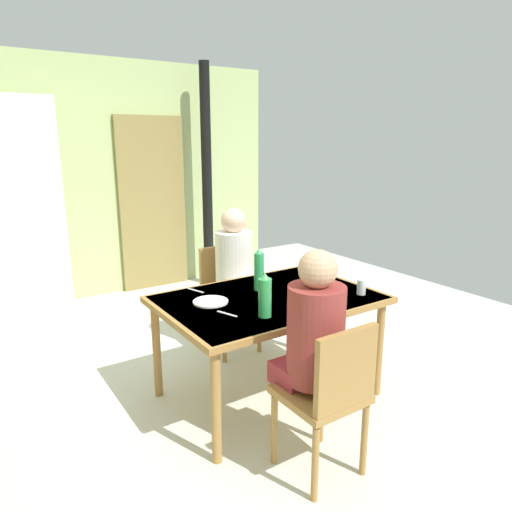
{
  "coord_description": "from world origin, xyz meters",
  "views": [
    {
      "loc": [
        -1.4,
        -2.56,
        1.76
      ],
      "look_at": [
        0.31,
        -0.01,
        0.97
      ],
      "focal_mm": 32.75,
      "sensor_mm": 36.0,
      "label": 1
    }
  ],
  "objects_px": {
    "dining_table": "(268,306)",
    "chair_far_diner": "(227,291)",
    "person_far_diner": "(235,262)",
    "water_bottle_green_near": "(265,296)",
    "person_near_diner": "(314,331)",
    "chair_near_diner": "(330,392)",
    "water_bottle_green_far": "(259,270)"
  },
  "relations": [
    {
      "from": "person_far_diner",
      "to": "water_bottle_green_near",
      "type": "bearing_deg",
      "value": 68.47
    },
    {
      "from": "dining_table",
      "to": "person_far_diner",
      "type": "height_order",
      "value": "person_far_diner"
    },
    {
      "from": "dining_table",
      "to": "chair_far_diner",
      "type": "bearing_deg",
      "value": 78.85
    },
    {
      "from": "dining_table",
      "to": "water_bottle_green_near",
      "type": "distance_m",
      "value": 0.4
    },
    {
      "from": "person_far_diner",
      "to": "chair_far_diner",
      "type": "bearing_deg",
      "value": -90.0
    },
    {
      "from": "chair_near_diner",
      "to": "water_bottle_green_near",
      "type": "bearing_deg",
      "value": 90.9
    },
    {
      "from": "dining_table",
      "to": "water_bottle_green_far",
      "type": "bearing_deg",
      "value": 78.97
    },
    {
      "from": "chair_far_diner",
      "to": "water_bottle_green_far",
      "type": "height_order",
      "value": "water_bottle_green_far"
    },
    {
      "from": "chair_near_diner",
      "to": "water_bottle_green_far",
      "type": "xyz_separation_m",
      "value": [
        0.24,
        1.0,
        0.37
      ]
    },
    {
      "from": "chair_far_diner",
      "to": "water_bottle_green_near",
      "type": "height_order",
      "value": "water_bottle_green_near"
    },
    {
      "from": "chair_near_diner",
      "to": "water_bottle_green_near",
      "type": "relative_size",
      "value": 3.24
    },
    {
      "from": "water_bottle_green_near",
      "to": "person_far_diner",
      "type": "bearing_deg",
      "value": 68.47
    },
    {
      "from": "person_near_diner",
      "to": "water_bottle_green_near",
      "type": "xyz_separation_m",
      "value": [
        -0.01,
        0.43,
        0.07
      ]
    },
    {
      "from": "dining_table",
      "to": "chair_near_diner",
      "type": "bearing_deg",
      "value": -104.06
    },
    {
      "from": "person_far_diner",
      "to": "water_bottle_green_near",
      "type": "xyz_separation_m",
      "value": [
        -0.39,
        -0.98,
        0.07
      ]
    },
    {
      "from": "dining_table",
      "to": "person_near_diner",
      "type": "height_order",
      "value": "person_near_diner"
    },
    {
      "from": "water_bottle_green_near",
      "to": "chair_near_diner",
      "type": "bearing_deg",
      "value": -89.1
    },
    {
      "from": "person_near_diner",
      "to": "water_bottle_green_far",
      "type": "bearing_deg",
      "value": 74.36
    },
    {
      "from": "water_bottle_green_near",
      "to": "person_near_diner",
      "type": "bearing_deg",
      "value": -88.81
    },
    {
      "from": "dining_table",
      "to": "water_bottle_green_near",
      "type": "relative_size",
      "value": 5.3
    },
    {
      "from": "chair_far_diner",
      "to": "water_bottle_green_far",
      "type": "distance_m",
      "value": 0.79
    },
    {
      "from": "chair_far_diner",
      "to": "water_bottle_green_far",
      "type": "relative_size",
      "value": 2.91
    },
    {
      "from": "chair_near_diner",
      "to": "person_near_diner",
      "type": "relative_size",
      "value": 1.13
    },
    {
      "from": "person_near_diner",
      "to": "water_bottle_green_far",
      "type": "xyz_separation_m",
      "value": [
        0.24,
        0.86,
        0.08
      ]
    },
    {
      "from": "water_bottle_green_near",
      "to": "water_bottle_green_far",
      "type": "height_order",
      "value": "water_bottle_green_far"
    },
    {
      "from": "person_near_diner",
      "to": "water_bottle_green_far",
      "type": "relative_size",
      "value": 2.57
    },
    {
      "from": "person_far_diner",
      "to": "water_bottle_green_far",
      "type": "distance_m",
      "value": 0.57
    },
    {
      "from": "chair_far_diner",
      "to": "person_far_diner",
      "type": "xyz_separation_m",
      "value": [
        -0.0,
        -0.14,
        0.28
      ]
    },
    {
      "from": "dining_table",
      "to": "chair_far_diner",
      "type": "relative_size",
      "value": 1.63
    },
    {
      "from": "person_far_diner",
      "to": "water_bottle_green_near",
      "type": "relative_size",
      "value": 2.87
    },
    {
      "from": "chair_far_diner",
      "to": "person_near_diner",
      "type": "bearing_deg",
      "value": 76.31
    },
    {
      "from": "dining_table",
      "to": "water_bottle_green_near",
      "type": "height_order",
      "value": "water_bottle_green_near"
    }
  ]
}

